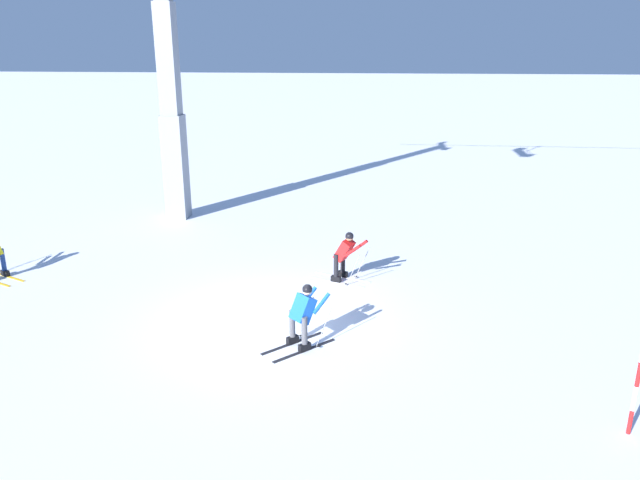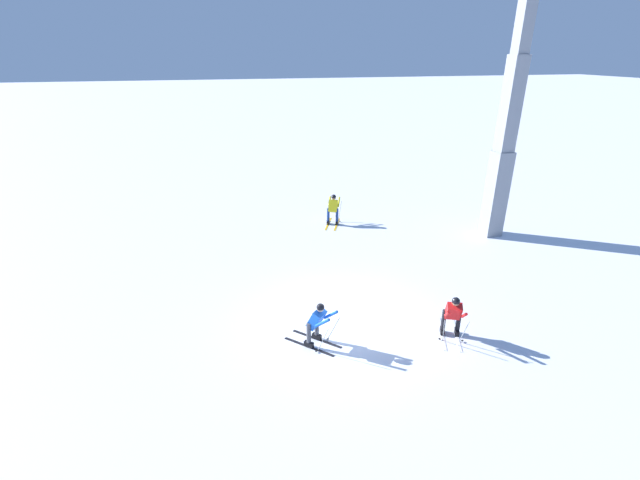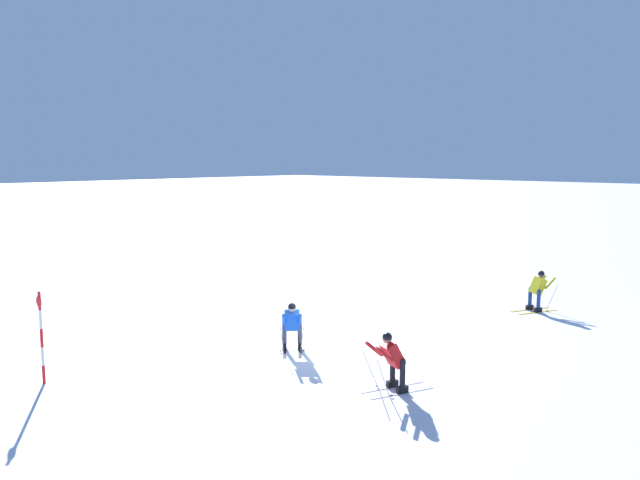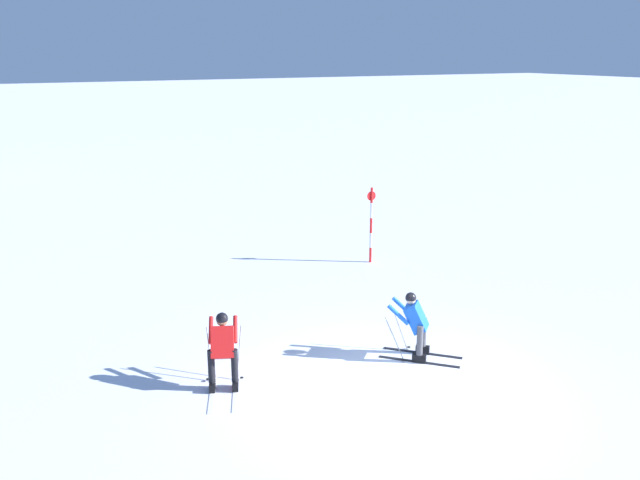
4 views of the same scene
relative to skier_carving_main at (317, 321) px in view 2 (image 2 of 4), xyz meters
The scene contains 5 objects.
ground_plane 1.60m from the skier_carving_main, 129.16° to the left, with size 260.00×260.00×0.00m, color white.
skier_carving_main is the anchor object (origin of this frame).
lift_tower_near 12.26m from the skier_carving_main, 121.82° to the left, with size 0.77×2.94×12.09m.
skier_distant_uphill 3.97m from the skier_carving_main, 80.75° to the left, with size 1.77×1.17×1.55m.
skier_distant_downhill 9.72m from the skier_carving_main, 161.29° to the left, with size 1.75×1.21×1.56m.
Camera 2 is at (11.00, -3.59, 7.81)m, focal length 24.58 mm.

